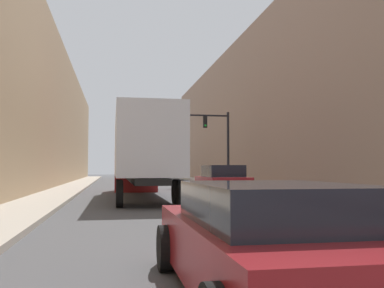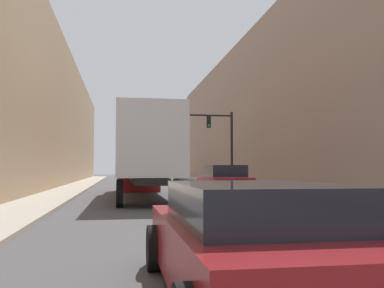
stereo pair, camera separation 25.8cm
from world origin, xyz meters
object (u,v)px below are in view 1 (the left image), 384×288
Objects in this scene: semi_truck at (141,153)px; traffic_signal_gantry at (202,132)px; sedan_car at (269,242)px; suv_car at (222,181)px.

traffic_signal_gantry reaches higher than semi_truck.
semi_truck is at bearing -116.09° from traffic_signal_gantry.
sedan_car is 0.97× the size of suv_car.
suv_car is (3.81, 16.87, 0.13)m from sedan_car.
suv_car reaches higher than sedan_car.
sedan_car is 17.29m from suv_car.
traffic_signal_gantry is (4.98, 27.65, 3.59)m from sedan_car.
sedan_car is at bearing -100.22° from traffic_signal_gantry.
sedan_car is at bearing -102.72° from suv_car.
traffic_signal_gantry is (1.18, 10.78, 3.46)m from suv_car.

